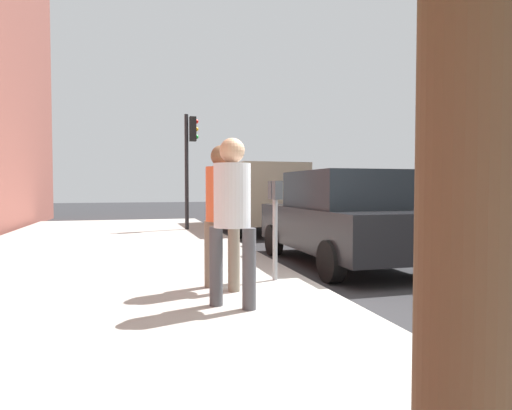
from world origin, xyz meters
name	(u,v)px	position (x,y,z in m)	size (l,w,h in m)	color
ground_plane	(346,311)	(0.00, 0.00, 0.00)	(80.00, 80.00, 0.00)	#2B2B2D
sidewalk_slab	(76,325)	(0.00, 3.00, 0.07)	(28.00, 6.00, 0.15)	#A8A59E
parking_meter	(275,209)	(1.22, 0.50, 1.17)	(0.36, 0.12, 1.41)	gray
pedestrian_at_meter	(222,203)	(0.86, 1.34, 1.26)	(0.47, 0.41, 1.86)	#726656
pedestrian_bystander	(232,207)	(-0.03, 1.39, 1.26)	(0.40, 0.47, 1.86)	#47474C
parked_sedan_near	(342,218)	(2.85, -1.35, 0.89)	(4.41, 2.00, 1.77)	black
parked_van_far	(253,194)	(9.45, -1.35, 1.26)	(5.24, 2.21, 2.18)	gray
traffic_signal	(190,152)	(9.21, 0.76, 2.58)	(0.24, 0.44, 3.60)	black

